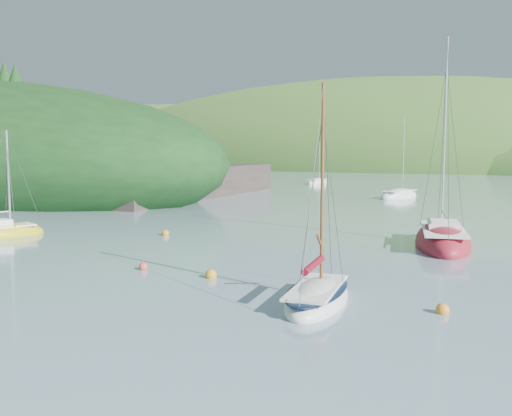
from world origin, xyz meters
The scene contains 7 objects.
ground centered at (0.00, 0.00, 0.00)m, with size 700.00×700.00×0.00m, color slate.
daysailer_white centered at (5.77, 0.10, 0.20)m, with size 3.22×5.76×8.37m.
sloop_red centered at (6.47, 14.78, 0.23)m, with size 5.49×9.17×12.84m.
sailboat_yellow centered at (-18.04, 3.58, 0.17)m, with size 3.62×5.90×7.32m.
distant_sloop_a centered at (-6.14, 45.68, 0.17)m, with size 3.68×7.41×10.11m.
distant_sloop_c centered at (-26.33, 65.89, 0.16)m, with size 2.25×6.10×8.65m.
mooring_buoys centered at (2.13, 5.15, 0.12)m, with size 22.63×10.44×0.50m.
Camera 1 is at (14.49, -17.89, 5.41)m, focal length 40.00 mm.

